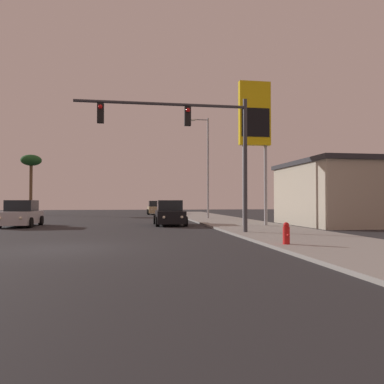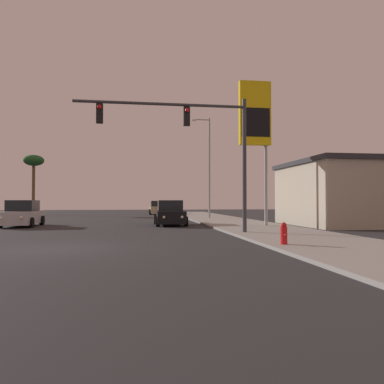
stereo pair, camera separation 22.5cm
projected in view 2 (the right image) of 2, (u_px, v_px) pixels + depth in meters
The scene contains 11 objects.
ground_plane at pixel (61, 249), 12.70m from camera, with size 120.00×120.00×0.00m, color #28282B.
sidewalk_right at pixel (246, 225), 23.96m from camera, with size 5.00×60.00×0.12m.
building_gas_station at pixel (367, 193), 25.37m from camera, with size 10.30×8.30×4.30m.
car_silver at pixel (22, 215), 23.95m from camera, with size 2.04×4.32×1.68m.
car_tan at pixel (157, 208), 46.34m from camera, with size 2.04×4.32×1.68m.
car_black at pixel (170, 214), 25.21m from camera, with size 2.04×4.33×1.68m.
traffic_light_mast at pixel (196, 135), 17.91m from camera, with size 8.23×0.36×6.50m.
street_lamp at pixel (208, 162), 33.64m from camera, with size 1.74×0.24×9.00m.
gas_station_sign at pixel (255, 121), 23.37m from camera, with size 2.00×0.42×9.00m.
fire_hydrant at pixel (284, 234), 12.93m from camera, with size 0.24×0.34×0.76m.
palm_tree_far at pixel (34, 163), 45.07m from camera, with size 2.40×2.40×7.22m.
Camera 2 is at (2.59, -13.26, 1.60)m, focal length 35.00 mm.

